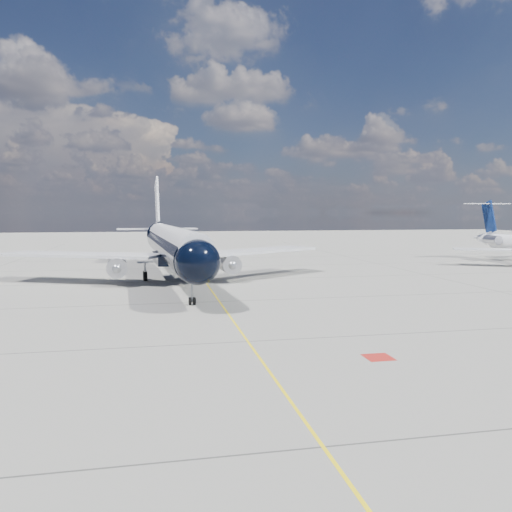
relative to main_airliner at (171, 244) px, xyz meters
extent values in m
plane|color=gray|center=(3.95, 3.19, -4.46)|extent=(320.00, 320.00, 0.00)
cube|color=yellow|center=(3.95, -1.81, -4.46)|extent=(0.16, 160.00, 0.01)
cube|color=maroon|center=(10.75, -36.81, -4.46)|extent=(1.60, 1.60, 0.01)
cylinder|color=black|center=(0.10, -1.38, -0.20)|extent=(6.61, 38.77, 3.86)
sphere|color=black|center=(1.55, -21.64, -0.20)|extent=(4.13, 4.13, 3.86)
cone|color=black|center=(-1.61, 22.42, 0.41)|extent=(4.36, 7.37, 3.86)
cylinder|color=white|center=(0.10, -1.38, 0.77)|extent=(5.91, 40.73, 3.01)
cube|color=black|center=(1.57, -21.84, 0.36)|extent=(2.52, 1.39, 0.56)
cube|color=white|center=(-10.65, -0.63, -1.11)|extent=(19.88, 12.54, 0.32)
cube|color=white|center=(10.63, 0.90, -1.11)|extent=(19.22, 14.67, 0.32)
cube|color=black|center=(0.10, -1.38, -1.62)|extent=(4.98, 10.44, 1.02)
cylinder|color=#B0B0B8|center=(-6.34, -3.88, -2.28)|extent=(2.60, 4.82, 2.27)
cylinder|color=#B0B0B8|center=(6.83, -2.93, -2.28)|extent=(2.60, 4.82, 2.27)
sphere|color=gray|center=(-6.19, -6.01, -2.28)|extent=(1.19, 1.19, 1.12)
sphere|color=gray|center=(6.98, -5.06, -2.28)|extent=(1.19, 1.19, 1.12)
cube|color=white|center=(-6.35, -3.68, -1.52)|extent=(0.46, 3.26, 1.12)
cube|color=white|center=(6.81, -2.73, -1.52)|extent=(0.46, 3.26, 1.12)
cube|color=white|center=(-1.57, 21.92, 5.59)|extent=(0.79, 6.45, 8.66)
cube|color=white|center=(-1.61, 22.42, 1.22)|extent=(13.40, 4.19, 0.22)
cylinder|color=gray|center=(1.30, -18.09, -3.19)|extent=(0.20, 0.20, 2.13)
cylinder|color=black|center=(1.10, -18.11, -4.11)|extent=(0.23, 0.72, 0.71)
cylinder|color=black|center=(1.50, -18.08, -4.11)|extent=(0.23, 0.72, 0.71)
cylinder|color=gray|center=(-3.25, -0.09, -3.09)|extent=(0.28, 0.28, 1.93)
cylinder|color=gray|center=(3.23, 0.37, -3.09)|extent=(0.28, 0.28, 1.93)
cylinder|color=black|center=(-3.21, -0.65, -3.90)|extent=(0.54, 1.15, 1.12)
cylinder|color=black|center=(-3.29, 0.46, -3.90)|extent=(0.54, 1.15, 1.12)
cylinder|color=black|center=(3.27, -0.19, -3.90)|extent=(0.54, 1.15, 1.12)
cylinder|color=black|center=(3.19, 0.93, -3.90)|extent=(0.54, 1.15, 1.12)
cone|color=white|center=(58.22, 19.92, -0.82)|extent=(2.85, 5.23, 2.81)
cube|color=white|center=(50.83, 5.91, -1.86)|extent=(13.04, 9.13, 0.23)
cylinder|color=#B0B0B8|center=(55.99, 14.21, -0.82)|extent=(1.59, 3.35, 1.56)
cube|color=white|center=(56.52, 14.20, -0.82)|extent=(1.05, 1.67, 0.19)
cube|color=white|center=(59.85, 14.18, -0.82)|extent=(1.05, 1.67, 0.19)
cube|color=#0A1C4A|center=(58.21, 18.36, 3.09)|extent=(0.28, 4.38, 6.39)
cube|color=white|center=(58.22, 18.99, 5.59)|extent=(8.35, 2.14, 0.17)
camera|label=1|loc=(-1.80, -63.22, 3.92)|focal=35.00mm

